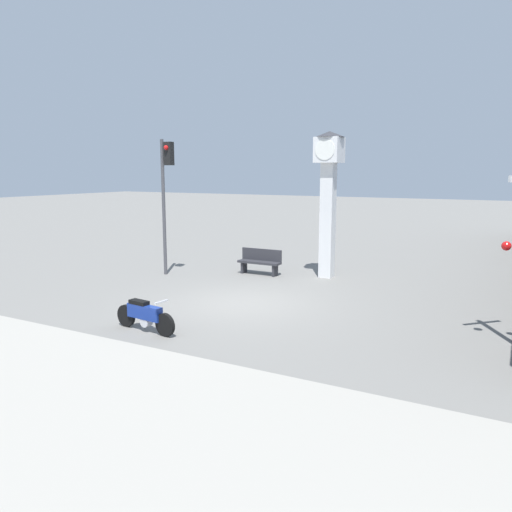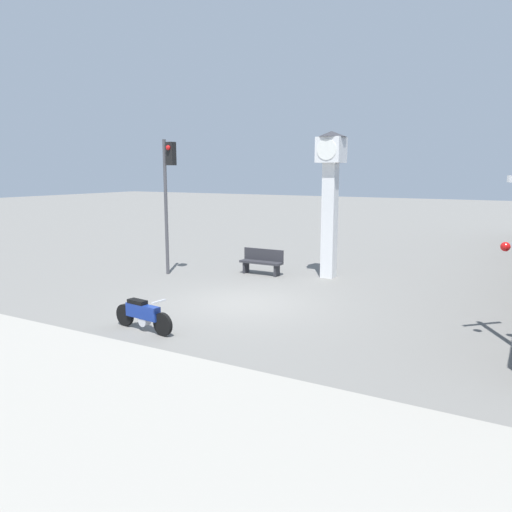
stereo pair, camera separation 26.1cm
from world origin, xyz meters
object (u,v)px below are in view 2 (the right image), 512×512
object	(u,v)px
motorcycle	(143,315)
traffic_light	(168,184)
bench	(262,261)
clock_tower	(330,183)

from	to	relation	value
motorcycle	traffic_light	xyz separation A→B (m)	(-3.60, 5.47, 2.89)
motorcycle	bench	size ratio (longest dim) A/B	1.15
clock_tower	bench	distance (m)	3.70
traffic_light	bench	size ratio (longest dim) A/B	3.01
motorcycle	clock_tower	distance (m)	8.48
motorcycle	bench	distance (m)	7.16
bench	traffic_light	bearing A→B (deg)	-150.17
clock_tower	bench	world-z (taller)	clock_tower
clock_tower	bench	bearing A→B (deg)	-163.72
motorcycle	clock_tower	xyz separation A→B (m)	(1.60, 7.80, 2.92)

